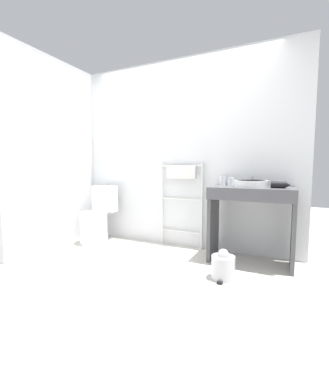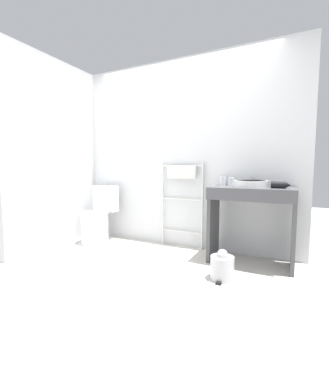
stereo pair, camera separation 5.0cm
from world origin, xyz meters
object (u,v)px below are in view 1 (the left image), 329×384
Objects in this scene: cup_near_wall at (222,181)px; cup_near_edge at (231,182)px; toilet at (97,220)px; towel_radiator at (181,185)px; trash_bin at (223,266)px; hair_dryer at (279,185)px; sink_basin at (251,183)px.

cup_near_wall is 1.07× the size of cup_near_edge.
cup_near_wall is at bearing 8.91° from toilet.
towel_radiator reaches higher than trash_bin.
hair_dryer is at bearing -16.75° from cup_near_edge.
toilet is at bearing -164.91° from towel_radiator.
sink_basin is at bearing -21.48° from cup_near_wall.
towel_radiator reaches higher than sink_basin.
towel_radiator is 11.04× the size of cup_near_wall.
toilet is 2.00m from trash_bin.
cup_near_edge is 1.06m from trash_bin.
towel_radiator is 0.57m from cup_near_wall.
cup_near_edge is at bearing 163.25° from hair_dryer.
sink_basin is 3.92× the size of cup_near_edge.
toilet is 4.31× the size of hair_dryer.
trash_bin is at bearing -75.42° from cup_near_wall.
trash_bin is at bearing -130.44° from hair_dryer.
cup_near_wall is 0.35× the size of trash_bin.
cup_near_wall is 0.55× the size of hair_dryer.
sink_basin is 2.00× the size of hair_dryer.
hair_dryer is 0.64× the size of trash_bin.
hair_dryer reaches higher than toilet.
hair_dryer is (2.39, 0.07, 0.57)m from toilet.
sink_basin is at bearing 3.66° from toilet.
sink_basin is (2.10, 0.13, 0.58)m from toilet.
cup_near_wall is at bearing 161.02° from cup_near_edge.
sink_basin is 3.65× the size of cup_near_wall.
sink_basin is 0.38m from cup_near_wall.
towel_radiator is at bearing 15.09° from toilet.
towel_radiator is (1.19, 0.32, 0.52)m from toilet.
sink_basin is at bearing 168.39° from hair_dryer.
trash_bin is (1.94, -0.46, -0.20)m from toilet.
cup_near_wall is at bearing -4.65° from towel_radiator.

